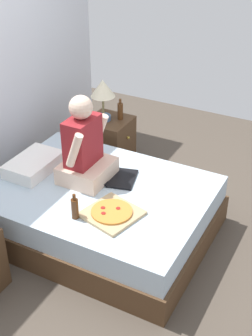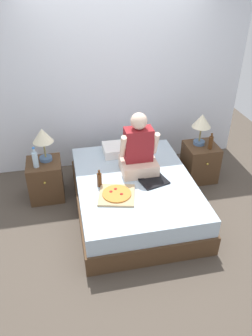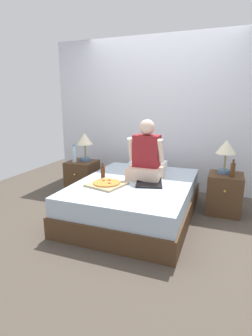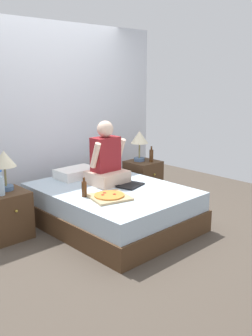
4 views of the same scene
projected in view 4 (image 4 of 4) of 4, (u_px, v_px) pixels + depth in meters
name	position (u px, v px, depth m)	size (l,w,h in m)	color
ground_plane	(112.00, 224.00, 4.60)	(5.83, 5.83, 0.00)	#4C4238
wall_back	(49.00, 115.00, 5.22)	(3.83, 0.12, 2.50)	silver
bed	(112.00, 207.00, 4.54)	(1.44, 1.90, 0.47)	#4C331E
nightstand_left	(7.00, 215.00, 4.18)	(0.44, 0.47, 0.54)	#4C331E
lamp_on_left_nightstand	(4.00, 162.00, 4.09)	(0.26, 0.26, 0.45)	#4C6B93
water_bottle	(1.00, 185.00, 3.97)	(0.07, 0.07, 0.28)	silver
nightstand_right	(143.00, 179.00, 5.63)	(0.44, 0.47, 0.54)	#4C331E
lamp_on_right_nightstand	(139.00, 139.00, 5.51)	(0.26, 0.26, 0.45)	#4C6B93
beer_bottle	(151.00, 155.00, 5.52)	(0.06, 0.06, 0.23)	#512D14
pillow	(76.00, 173.00, 4.93)	(0.52, 0.34, 0.12)	white
person_seated	(106.00, 161.00, 4.61)	(0.47, 0.40, 0.78)	beige
laptop	(126.00, 184.00, 4.58)	(0.41, 0.48, 0.07)	black
pizza_box	(109.00, 197.00, 4.10)	(0.49, 0.49, 0.05)	tan
beer_bottle_on_bed	(84.00, 189.00, 4.14)	(0.06, 0.06, 0.22)	#4C2811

